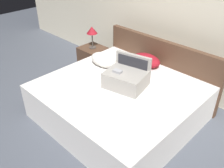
% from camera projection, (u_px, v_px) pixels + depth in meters
% --- Properties ---
extents(ground_plane, '(12.00, 12.00, 0.00)m').
position_uv_depth(ground_plane, '(98.00, 131.00, 3.25)').
color(ground_plane, '#4C515B').
extents(back_wall, '(8.00, 0.10, 2.60)m').
position_uv_depth(back_wall, '(179.00, 7.00, 3.56)').
color(back_wall, beige).
rests_on(back_wall, ground).
extents(bed, '(1.91, 1.79, 0.50)m').
position_uv_depth(bed, '(119.00, 102.00, 3.36)').
color(bed, silver).
rests_on(bed, ground).
extents(headboard, '(1.95, 0.08, 0.88)m').
position_uv_depth(headboard, '(160.00, 67.00, 3.82)').
color(headboard, '#4C3323').
rests_on(headboard, ground).
extents(hard_case_large, '(0.58, 0.52, 0.38)m').
position_uv_depth(hard_case_large, '(126.00, 77.00, 3.18)').
color(hard_case_large, gray).
rests_on(hard_case_large, bed).
extents(pillow_near_headboard, '(0.47, 0.32, 0.19)m').
position_uv_depth(pillow_near_headboard, '(146.00, 60.00, 3.67)').
color(pillow_near_headboard, maroon).
rests_on(pillow_near_headboard, bed).
extents(pillow_center_head, '(0.46, 0.29, 0.21)m').
position_uv_depth(pillow_center_head, '(104.00, 60.00, 3.66)').
color(pillow_center_head, white).
rests_on(pillow_center_head, bed).
extents(nightstand, '(0.44, 0.40, 0.47)m').
position_uv_depth(nightstand, '(93.00, 60.00, 4.49)').
color(nightstand, '#4C3323').
rests_on(nightstand, ground).
extents(table_lamp, '(0.18, 0.18, 0.39)m').
position_uv_depth(table_lamp, '(92.00, 31.00, 4.20)').
color(table_lamp, '#3F3833').
rests_on(table_lamp, nightstand).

